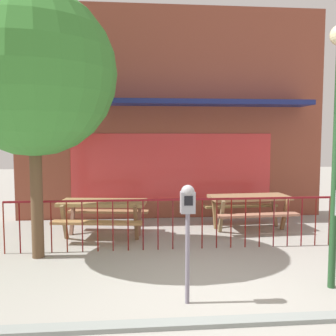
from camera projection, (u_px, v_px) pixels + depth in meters
The scene contains 8 objects.
ground at pixel (209, 295), 5.10m from camera, with size 40.00×40.00×0.00m, color #9C9A92.
pub_storefront at pixel (172, 114), 9.91m from camera, with size 8.00×1.36×5.44m.
patio_fence_front at pixel (188, 215), 7.12m from camera, with size 6.75×0.04×0.97m.
picnic_table_left at pixel (103, 209), 7.95m from camera, with size 1.97×1.60×0.79m.
picnic_table_right at pixel (249, 203), 8.64m from camera, with size 1.89×1.48×0.79m.
parking_meter_near at pixel (188, 212), 4.75m from camera, with size 0.18×0.17×1.53m.
street_tree at pixel (33, 73), 6.41m from camera, with size 2.84×2.84×4.63m.
curb_edge at pixel (223, 324), 4.31m from camera, with size 11.20×0.20×0.11m, color gray.
Camera 1 is at (-1.00, -4.87, 2.15)m, focal length 40.39 mm.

